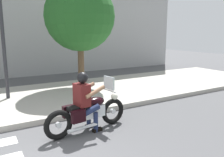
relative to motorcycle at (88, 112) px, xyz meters
name	(u,v)px	position (x,y,z in m)	size (l,w,h in m)	color
motorcycle	(88,112)	(0.00, 0.00, 0.00)	(2.19, 0.73, 1.27)	black
rider	(85,98)	(-0.08, -0.01, 0.37)	(0.67, 0.59, 1.46)	#591919
street_lamp	(2,30)	(-1.38, 3.55, 1.96)	(0.28, 0.28, 3.96)	#2D2D33
tree_near_rack	(80,16)	(1.50, 3.95, 2.52)	(2.78, 2.78, 4.39)	brown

